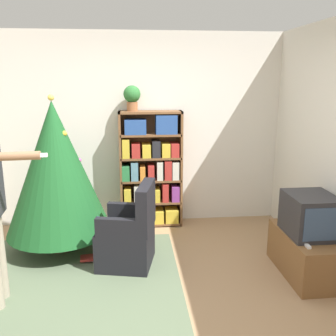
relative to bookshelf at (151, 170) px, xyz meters
The scene contains 11 objects.
ground_plane 2.11m from the bookshelf, 95.94° to the right, with size 14.00×14.00×0.00m, color #9E7A56.
wall_back 0.59m from the bookshelf, 132.80° to the left, with size 8.00×0.10×2.60m.
area_rug 1.86m from the bookshelf, 122.69° to the right, with size 2.24×2.12×0.01m.
bookshelf is the anchor object (origin of this frame).
tv_stand 2.22m from the bookshelf, 44.73° to the right, with size 0.49×0.92×0.44m.
television 2.15m from the bookshelf, 44.78° to the right, with size 0.46×0.53×0.42m.
game_remote 2.28m from the bookshelf, 52.35° to the right, with size 0.04×0.12×0.02m.
christmas_tree 1.31m from the bookshelf, 150.93° to the right, with size 1.21×1.21×1.83m.
armchair 1.25m from the bookshelf, 105.16° to the right, with size 0.67×0.67×0.92m.
potted_plant 1.01m from the bookshelf, behind, with size 0.22×0.22×0.33m.
book_pile_near_tree 1.46m from the bookshelf, 126.79° to the right, with size 0.23×0.16×0.05m.
Camera 1 is at (-0.05, -2.97, 2.00)m, focal length 40.00 mm.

